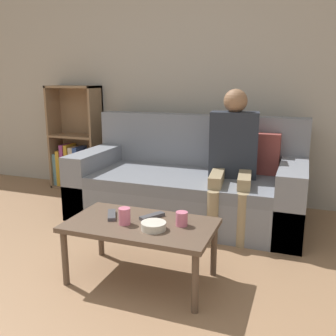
% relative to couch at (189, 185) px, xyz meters
% --- Properties ---
extents(wall_back, '(12.00, 0.06, 2.60)m').
position_rel_couch_xyz_m(wall_back, '(-0.08, 0.62, 1.01)').
color(wall_back, '#B7B2A8').
rests_on(wall_back, ground_plane).
extents(couch, '(2.03, 0.93, 0.91)m').
position_rel_couch_xyz_m(couch, '(0.00, 0.00, 0.00)').
color(couch, gray).
rests_on(couch, ground_plane).
extents(bookshelf, '(0.58, 0.28, 1.16)m').
position_rel_couch_xyz_m(bookshelf, '(-1.51, 0.47, 0.14)').
color(bookshelf, '#8E7051').
rests_on(bookshelf, ground_plane).
extents(coffee_table, '(0.91, 0.51, 0.38)m').
position_rel_couch_xyz_m(coffee_table, '(0.05, -1.19, 0.05)').
color(coffee_table, brown).
rests_on(coffee_table, ground_plane).
extents(person_adult, '(0.43, 0.67, 1.16)m').
position_rel_couch_xyz_m(person_adult, '(0.40, -0.09, 0.37)').
color(person_adult, '#9E8966').
rests_on(person_adult, ground_plane).
extents(cup_near, '(0.07, 0.07, 0.10)m').
position_rel_couch_xyz_m(cup_near, '(-0.03, -1.24, 0.14)').
color(cup_near, pink).
rests_on(cup_near, coffee_table).
extents(cup_far, '(0.07, 0.07, 0.09)m').
position_rel_couch_xyz_m(cup_far, '(0.30, -1.14, 0.13)').
color(cup_far, pink).
rests_on(cup_far, coffee_table).
extents(tv_remote_0, '(0.13, 0.17, 0.02)m').
position_rel_couch_xyz_m(tv_remote_0, '(0.09, -1.09, 0.10)').
color(tv_remote_0, '#47474C').
rests_on(tv_remote_0, coffee_table).
extents(tv_remote_1, '(0.12, 0.17, 0.02)m').
position_rel_couch_xyz_m(tv_remote_1, '(-0.16, -1.16, 0.10)').
color(tv_remote_1, '#47474C').
rests_on(tv_remote_1, coffee_table).
extents(snack_bowl, '(0.15, 0.15, 0.05)m').
position_rel_couch_xyz_m(snack_bowl, '(0.17, -1.26, 0.11)').
color(snack_bowl, beige).
rests_on(snack_bowl, coffee_table).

